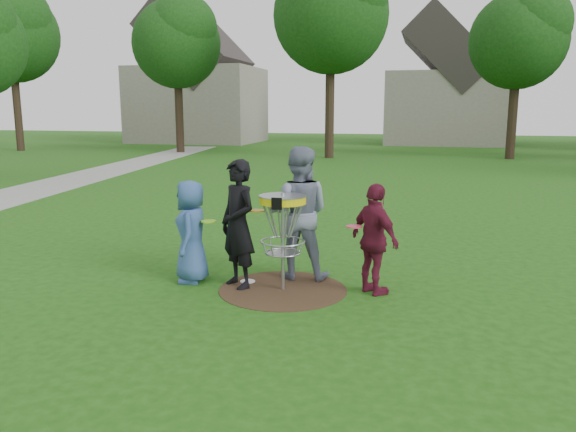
% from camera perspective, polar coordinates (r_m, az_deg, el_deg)
% --- Properties ---
extents(ground, '(100.00, 100.00, 0.00)m').
position_cam_1_polar(ground, '(7.95, -0.52, -7.50)').
color(ground, '#19470F').
rests_on(ground, ground).
extents(dirt_patch, '(1.80, 1.80, 0.01)m').
position_cam_1_polar(dirt_patch, '(7.95, -0.52, -7.47)').
color(dirt_patch, '#47331E').
rests_on(dirt_patch, ground).
extents(concrete_path, '(7.75, 39.92, 0.02)m').
position_cam_1_polar(concrete_path, '(19.53, -23.83, 2.59)').
color(concrete_path, '#9E9E99').
rests_on(concrete_path, ground).
extents(player_blue, '(0.65, 0.83, 1.50)m').
position_cam_1_polar(player_blue, '(8.26, -9.80, -1.57)').
color(player_blue, '#32538B').
rests_on(player_blue, ground).
extents(player_black, '(0.79, 0.75, 1.82)m').
position_cam_1_polar(player_black, '(7.89, -5.10, -0.84)').
color(player_black, black).
rests_on(player_black, ground).
extents(player_grey, '(1.01, 0.81, 1.97)m').
position_cam_1_polar(player_grey, '(8.30, 1.07, 0.32)').
color(player_grey, slate).
rests_on(player_grey, ground).
extents(player_maroon, '(0.89, 0.90, 1.52)m').
position_cam_1_polar(player_maroon, '(7.68, 8.81, -2.37)').
color(player_maroon, maroon).
rests_on(player_maroon, ground).
extents(disc_on_grass, '(0.22, 0.22, 0.02)m').
position_cam_1_polar(disc_on_grass, '(8.30, -4.12, -6.66)').
color(disc_on_grass, silver).
rests_on(disc_on_grass, ground).
extents(disc_golf_basket, '(0.66, 0.67, 1.38)m').
position_cam_1_polar(disc_golf_basket, '(7.69, -0.53, -0.27)').
color(disc_golf_basket, '#9EA0A5').
rests_on(disc_golf_basket, ground).
extents(held_discs, '(2.30, 0.60, 0.31)m').
position_cam_1_polar(held_discs, '(7.84, -1.11, 0.14)').
color(held_discs, '#9AFA1B').
rests_on(held_discs, ground).
extents(tree_row, '(51.20, 17.42, 9.90)m').
position_cam_1_polar(tree_row, '(28.26, 11.33, 18.19)').
color(tree_row, '#38281C').
rests_on(tree_row, ground).
extents(house_row, '(44.50, 10.65, 11.62)m').
position_cam_1_polar(house_row, '(40.51, 18.34, 12.64)').
color(house_row, gray).
rests_on(house_row, ground).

